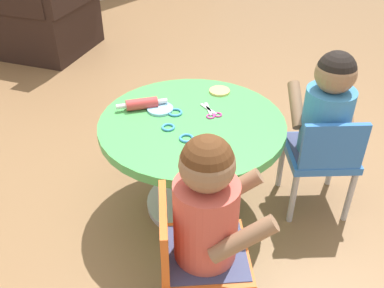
# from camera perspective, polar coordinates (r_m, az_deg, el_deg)

# --- Properties ---
(ground_plane) EXTENTS (10.00, 10.00, 0.00)m
(ground_plane) POSITION_cam_1_polar(r_m,az_deg,el_deg) (2.15, 0.00, -7.90)
(ground_plane) COLOR olive
(craft_table) EXTENTS (0.81, 0.81, 0.48)m
(craft_table) POSITION_cam_1_polar(r_m,az_deg,el_deg) (1.93, 0.00, -0.18)
(craft_table) COLOR silver
(craft_table) RESTS_ON ground
(child_chair_left) EXTENTS (0.42, 0.42, 0.54)m
(child_chair_left) POSITION_cam_1_polar(r_m,az_deg,el_deg) (1.53, 0.37, -14.48)
(child_chair_left) COLOR #B7B7BC
(child_chair_left) RESTS_ON ground
(seated_child_left) EXTENTS (0.43, 0.43, 0.51)m
(seated_child_left) POSITION_cam_1_polar(r_m,az_deg,el_deg) (1.36, 2.09, -8.19)
(seated_child_left) COLOR #3F4772
(seated_child_left) RESTS_ON ground
(child_chair_right) EXTENTS (0.42, 0.42, 0.54)m
(child_chair_right) POSITION_cam_1_polar(r_m,az_deg,el_deg) (2.03, 16.72, -1.48)
(child_chair_right) COLOR #B7B7BC
(child_chair_right) RESTS_ON ground
(seated_child_right) EXTENTS (0.44, 0.43, 0.51)m
(seated_child_right) POSITION_cam_1_polar(r_m,az_deg,el_deg) (1.94, 17.51, 4.59)
(seated_child_right) COLOR #3F4772
(seated_child_right) RESTS_ON ground
(armchair_dark) EXTENTS (0.92, 0.93, 0.85)m
(armchair_dark) POSITION_cam_1_polar(r_m,az_deg,el_deg) (3.87, -18.55, 15.94)
(armchair_dark) COLOR black
(armchair_dark) RESTS_ON ground
(rolling_pin) EXTENTS (0.20, 0.15, 0.05)m
(rolling_pin) POSITION_cam_1_polar(r_m,az_deg,el_deg) (1.95, -6.62, 5.30)
(rolling_pin) COLOR #D83F3F
(rolling_pin) RESTS_ON craft_table
(craft_scissors) EXTENTS (0.11, 0.14, 0.01)m
(craft_scissors) POSITION_cam_1_polar(r_m,az_deg,el_deg) (1.91, 2.60, 4.15)
(craft_scissors) COLOR silver
(craft_scissors) RESTS_ON craft_table
(playdough_blob_0) EXTENTS (0.12, 0.12, 0.01)m
(playdough_blob_0) POSITION_cam_1_polar(r_m,az_deg,el_deg) (1.94, -4.21, 4.63)
(playdough_blob_0) COLOR #8CCCF2
(playdough_blob_0) RESTS_ON craft_table
(playdough_blob_1) EXTENTS (0.10, 0.10, 0.01)m
(playdough_blob_1) POSITION_cam_1_polar(r_m,az_deg,el_deg) (2.09, 3.66, 6.99)
(playdough_blob_1) COLOR #F2CC72
(playdough_blob_1) RESTS_ON craft_table
(cookie_cutter_0) EXTENTS (0.07, 0.07, 0.01)m
(cookie_cutter_0) POSITION_cam_1_polar(r_m,az_deg,el_deg) (1.91, -2.29, 4.16)
(cookie_cutter_0) COLOR #3F99D8
(cookie_cutter_0) RESTS_ON craft_table
(cookie_cutter_1) EXTENTS (0.06, 0.06, 0.01)m
(cookie_cutter_1) POSITION_cam_1_polar(r_m,az_deg,el_deg) (1.74, -0.75, 0.78)
(cookie_cutter_1) COLOR #3F99D8
(cookie_cutter_1) RESTS_ON craft_table
(cookie_cutter_2) EXTENTS (0.06, 0.06, 0.01)m
(cookie_cutter_2) POSITION_cam_1_polar(r_m,az_deg,el_deg) (1.81, -3.17, 2.22)
(cookie_cutter_2) COLOR #3F99D8
(cookie_cutter_2) RESTS_ON craft_table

